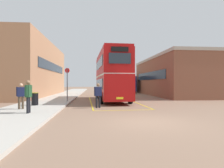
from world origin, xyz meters
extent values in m
plane|color=#846651|center=(0.00, 14.40, 0.00)|extent=(135.60, 135.60, 0.00)
cube|color=#B2ADA3|center=(-6.50, 16.80, 0.07)|extent=(4.00, 57.60, 0.14)
cube|color=#AD7A56|center=(-10.90, 18.96, 3.57)|extent=(5.59, 19.26, 7.14)
cube|color=#232D38|center=(-8.07, 18.96, 3.93)|extent=(0.06, 14.63, 1.10)
cube|color=brown|center=(9.12, 19.04, 2.53)|extent=(7.23, 17.60, 5.06)
cube|color=#19232D|center=(5.47, 19.04, 2.78)|extent=(0.06, 13.38, 1.10)
cube|color=#A89E8E|center=(9.12, 19.04, 5.24)|extent=(7.35, 17.72, 0.36)
cylinder|color=black|center=(-2.13, 13.66, 0.50)|extent=(0.33, 1.01, 1.00)
cylinder|color=black|center=(0.33, 13.78, 0.50)|extent=(0.33, 1.01, 1.00)
cylinder|color=black|center=(-1.84, 7.60, 0.50)|extent=(0.33, 1.01, 1.00)
cylinder|color=black|center=(0.63, 7.72, 0.50)|extent=(0.33, 1.01, 1.00)
cube|color=#A80F0F|center=(-0.75, 10.69, 1.40)|extent=(2.86, 9.89, 2.10)
cube|color=#A80F0F|center=(-0.75, 10.69, 3.50)|extent=(2.85, 9.70, 2.10)
cube|color=#A80F0F|center=(-0.75, 10.69, 4.65)|extent=(2.75, 9.60, 0.20)
cube|color=silver|center=(-0.75, 10.69, 2.45)|extent=(2.89, 9.80, 0.14)
cube|color=#232D38|center=(-1.96, 10.63, 1.70)|extent=(0.42, 8.02, 0.84)
cube|color=#232D38|center=(-1.96, 10.63, 3.60)|extent=(0.42, 8.02, 0.84)
cube|color=#232D38|center=(0.46, 10.75, 1.70)|extent=(0.42, 8.02, 0.84)
cube|color=#232D38|center=(0.46, 10.75, 3.60)|extent=(0.42, 8.02, 0.84)
cube|color=#232D38|center=(-0.51, 5.79, 3.60)|extent=(1.67, 0.12, 0.80)
cube|color=black|center=(-0.51, 5.79, 4.28)|extent=(1.31, 0.10, 0.36)
cube|color=#232D38|center=(-0.99, 15.60, 1.80)|extent=(1.91, 0.13, 1.00)
cube|color=yellow|center=(-0.51, 5.79, 0.63)|extent=(0.52, 0.06, 0.16)
cylinder|color=black|center=(2.54, 30.97, 0.46)|extent=(0.28, 0.93, 0.92)
cylinder|color=black|center=(4.96, 30.92, 0.46)|extent=(0.28, 0.93, 0.92)
cylinder|color=black|center=(2.44, 25.98, 0.46)|extent=(0.28, 0.93, 0.92)
cylinder|color=black|center=(4.85, 25.93, 0.46)|extent=(0.28, 0.93, 0.92)
cube|color=navy|center=(3.70, 28.45, 1.60)|extent=(2.51, 8.36, 2.60)
cube|color=silver|center=(3.70, 28.45, 2.96)|extent=(2.36, 8.02, 0.12)
cube|color=#232D38|center=(2.51, 28.47, 1.95)|extent=(0.17, 6.65, 0.96)
cube|color=#232D38|center=(4.88, 28.42, 1.95)|extent=(0.17, 6.65, 0.96)
cube|color=#232D38|center=(3.79, 32.62, 1.90)|extent=(1.87, 0.08, 1.10)
cylinder|color=black|center=(-2.04, 5.21, 0.42)|extent=(0.14, 0.14, 0.85)
cylinder|color=black|center=(-2.25, 5.13, 0.42)|extent=(0.14, 0.14, 0.85)
cube|color=#141938|center=(-2.14, 5.17, 1.16)|extent=(0.54, 0.38, 0.63)
cylinder|color=#141938|center=(-1.91, 5.26, 1.19)|extent=(0.09, 0.09, 0.60)
cylinder|color=#141938|center=(-2.37, 5.08, 1.19)|extent=(0.09, 0.09, 0.60)
sphere|color=#8C6647|center=(-2.13, 5.15, 1.62)|extent=(0.23, 0.23, 0.23)
cylinder|color=#473828|center=(-6.85, 4.00, 0.53)|extent=(0.14, 0.14, 0.78)
cylinder|color=#473828|center=(-7.03, 3.90, 0.53)|extent=(0.14, 0.14, 0.78)
cube|color=#141938|center=(-6.94, 3.95, 1.21)|extent=(0.50, 0.42, 0.59)
cylinder|color=#141938|center=(-6.74, 4.06, 1.24)|extent=(0.09, 0.09, 0.56)
cylinder|color=#141938|center=(-7.14, 3.83, 1.24)|extent=(0.09, 0.09, 0.56)
sphere|color=tan|center=(-6.93, 3.93, 1.64)|extent=(0.21, 0.21, 0.21)
cylinder|color=black|center=(-5.94, 2.14, 0.57)|extent=(0.14, 0.14, 0.86)
cylinder|color=black|center=(-5.93, 2.37, 0.57)|extent=(0.14, 0.14, 0.86)
cube|color=#1E4728|center=(-5.93, 2.25, 1.33)|extent=(0.23, 0.51, 0.65)
cylinder|color=#1E4728|center=(-5.94, 2.00, 1.36)|extent=(0.09, 0.09, 0.61)
cylinder|color=#1E4728|center=(-5.93, 2.51, 1.36)|extent=(0.09, 0.09, 0.61)
sphere|color=#8C6647|center=(-5.95, 2.25, 1.80)|extent=(0.23, 0.23, 0.23)
cylinder|color=black|center=(-6.74, 6.07, 0.58)|extent=(0.48, 0.48, 0.88)
cylinder|color=olive|center=(-6.74, 6.07, 1.04)|extent=(0.51, 0.51, 0.04)
cylinder|color=#4C4C51|center=(-4.81, 8.97, 1.60)|extent=(0.08, 0.08, 2.91)
cylinder|color=red|center=(-4.81, 8.97, 2.87)|extent=(0.43, 0.14, 0.44)
cube|color=gold|center=(-2.74, 9.62, 0.00)|extent=(0.70, 11.78, 0.01)
cube|color=gold|center=(1.24, 9.81, 0.00)|extent=(0.70, 11.78, 0.01)
cube|color=gold|center=(-0.47, 3.83, 0.00)|extent=(4.10, 0.32, 0.01)
camera|label=1|loc=(-2.37, -8.60, 1.76)|focal=31.29mm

